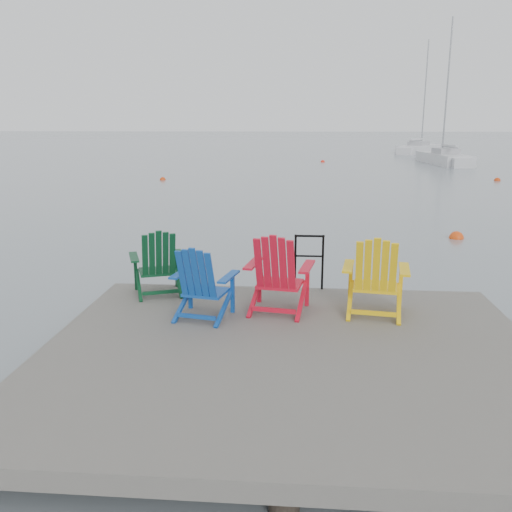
# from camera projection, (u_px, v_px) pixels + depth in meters

# --- Properties ---
(ground) EXTENTS (400.00, 400.00, 0.00)m
(ground) POSITION_uv_depth(u_px,v_px,m) (289.00, 387.00, 6.61)
(ground) COLOR slate
(ground) RESTS_ON ground
(dock) EXTENTS (6.00, 5.00, 1.40)m
(dock) POSITION_uv_depth(u_px,v_px,m) (290.00, 361.00, 6.52)
(dock) COLOR #302D2A
(dock) RESTS_ON ground
(handrail) EXTENTS (0.48, 0.04, 0.90)m
(handrail) POSITION_uv_depth(u_px,v_px,m) (309.00, 257.00, 8.71)
(handrail) COLOR black
(handrail) RESTS_ON dock
(chair_green) EXTENTS (1.00, 0.96, 1.05)m
(chair_green) POSITION_uv_depth(u_px,v_px,m) (158.00, 262.00, 8.43)
(chair_green) COLOR #0A371C
(chair_green) RESTS_ON dock
(chair_blue) EXTENTS (0.93, 0.88, 1.03)m
(chair_blue) POSITION_uv_depth(u_px,v_px,m) (202.00, 282.00, 7.39)
(chair_blue) COLOR #0E4095
(chair_blue) RESTS_ON dock
(chair_red) EXTENTS (1.02, 0.96, 1.15)m
(chair_red) POSITION_uv_depth(u_px,v_px,m) (278.00, 273.00, 7.62)
(chair_red) COLOR red
(chair_red) RESTS_ON dock
(chair_yellow) EXTENTS (1.00, 0.94, 1.14)m
(chair_yellow) POSITION_uv_depth(u_px,v_px,m) (376.00, 276.00, 7.50)
(chair_yellow) COLOR yellow
(chair_yellow) RESTS_ON dock
(sailboat_near) EXTENTS (2.70, 8.19, 11.17)m
(sailboat_near) POSITION_uv_depth(u_px,v_px,m) (443.00, 159.00, 42.53)
(sailboat_near) COLOR #BCBCC0
(sailboat_near) RESTS_ON ground
(sailboat_mid) EXTENTS (6.29, 8.49, 11.80)m
(sailboat_mid) POSITION_uv_depth(u_px,v_px,m) (420.00, 149.00, 58.10)
(sailboat_mid) COLOR silver
(sailboat_mid) RESTS_ON ground
(buoy_a) EXTENTS (0.40, 0.40, 0.40)m
(buoy_a) POSITION_uv_depth(u_px,v_px,m) (456.00, 238.00, 15.10)
(buoy_a) COLOR #DA410C
(buoy_a) RESTS_ON ground
(buoy_b) EXTENTS (0.34, 0.34, 0.34)m
(buoy_b) POSITION_uv_depth(u_px,v_px,m) (163.00, 180.00, 30.54)
(buoy_b) COLOR #C7380B
(buoy_b) RESTS_ON ground
(buoy_c) EXTENTS (0.36, 0.36, 0.36)m
(buoy_c) POSITION_uv_depth(u_px,v_px,m) (497.00, 181.00, 30.13)
(buoy_c) COLOR #C5360B
(buoy_c) RESTS_ON ground
(buoy_d) EXTENTS (0.33, 0.33, 0.33)m
(buoy_d) POSITION_uv_depth(u_px,v_px,m) (323.00, 162.00, 44.54)
(buoy_d) COLOR red
(buoy_d) RESTS_ON ground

